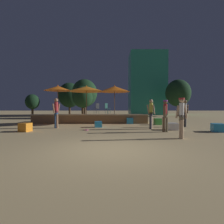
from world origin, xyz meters
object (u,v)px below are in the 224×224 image
Objects in this scene: cube_seat_3 at (131,121)px; bistro_chair_0 at (108,107)px; background_tree_0 at (33,102)px; background_tree_1 at (85,93)px; patio_umbrella_2 at (87,89)px; cube_seat_4 at (173,126)px; patio_umbrella_0 at (115,89)px; person_4 at (182,116)px; person_2 at (186,112)px; person_3 at (152,113)px; background_tree_4 at (83,96)px; person_0 at (57,111)px; patio_umbrella_1 at (59,88)px; frisbee_disc at (87,130)px; cube_seat_0 at (99,124)px; background_tree_2 at (179,93)px; cube_seat_1 at (26,127)px; cube_seat_2 at (219,128)px; cube_seat_5 at (159,122)px; background_tree_3 at (70,95)px; person_1 at (166,114)px; bistro_chair_1 at (98,107)px.

bistro_chair_0 is (-1.86, 1.15, 1.06)m from cube_seat_3.
background_tree_0 is (-10.43, 8.80, 0.74)m from bistro_chair_0.
background_tree_1 reaches higher than cube_seat_3.
patio_umbrella_2 is 4.98× the size of cube_seat_4.
patio_umbrella_0 is at bearing -64.29° from background_tree_1.
patio_umbrella_2 is 8.43m from person_4.
person_3 is (-2.54, -1.16, -0.01)m from person_2.
person_0 is at bearing -90.31° from background_tree_4.
patio_umbrella_1 is 2.25m from patio_umbrella_2.
bistro_chair_0 is at bearing 78.45° from frisbee_disc.
cube_seat_0 is (-1.11, -2.51, -2.57)m from patio_umbrella_0.
background_tree_2 reaches higher than person_4.
cube_seat_1 is at bearing 91.90° from person_0.
bistro_chair_0 is at bearing 52.81° from cube_seat_1.
background_tree_2 reaches higher than person_2.
background_tree_0 is at bearing 138.78° from cube_seat_2.
background_tree_4 reaches higher than cube_seat_5.
person_3 is (2.15, -3.42, -1.77)m from patio_umbrella_0.
patio_umbrella_0 reaches higher than cube_seat_4.
background_tree_2 reaches higher than cube_seat_2.
background_tree_4 is (1.22, 11.22, 2.36)m from cube_seat_1.
person_3 is 0.37× the size of background_tree_3.
background_tree_0 is at bearing 161.88° from person_1.
patio_umbrella_0 is 3.41× the size of bistro_chair_0.
background_tree_2 reaches higher than person_0.
person_2 is 2.01× the size of bistro_chair_0.
person_0 is 0.36× the size of background_tree_2.
cube_seat_1 is at bearing 105.76° from person_2.
patio_umbrella_2 reaches higher than person_0.
patio_umbrella_1 is 1.63× the size of person_0.
person_3 reaches higher than cube_seat_0.
cube_seat_0 is at bearing -127.31° from background_tree_2.
patio_umbrella_0 is 7.14m from cube_seat_1.
cube_seat_1 is at bearing -66.80° from background_tree_0.
person_0 reaches higher than cube_seat_5.
background_tree_0 reaches higher than person_1.
background_tree_4 is at bearing -107.93° from bistro_chair_1.
patio_umbrella_0 is 2.23m from patio_umbrella_2.
cube_seat_1 is at bearing -143.87° from cube_seat_3.
background_tree_4 is at bearing 128.96° from cube_seat_2.
background_tree_0 is (-8.84, 9.93, -0.72)m from patio_umbrella_2.
person_4 is 21.53m from background_tree_0.
background_tree_0 reaches higher than frisbee_disc.
person_1 reaches higher than cube_seat_4.
background_tree_3 is at bearing 99.45° from patio_umbrella_1.
bistro_chair_0 is at bearing 60.39° from person_2.
patio_umbrella_1 is 3.41× the size of bistro_chair_0.
cube_seat_0 is 15.48m from background_tree_3.
person_2 reaches higher than frisbee_disc.
person_3 is at bearing 160.06° from cube_seat_2.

